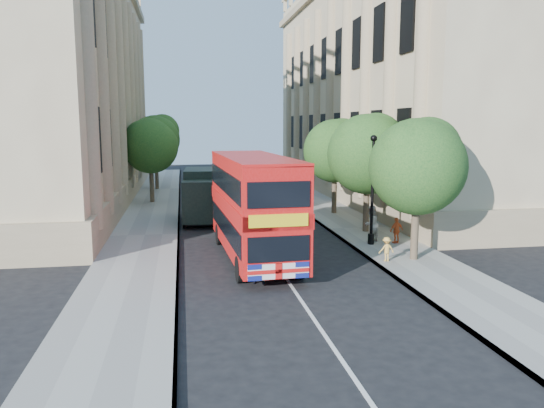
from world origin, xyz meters
name	(u,v)px	position (x,y,z in m)	size (l,w,h in m)	color
ground	(294,290)	(0.00, 0.00, 0.00)	(120.00, 120.00, 0.00)	black
pavement_right	(358,229)	(5.75, 10.00, 0.06)	(3.50, 80.00, 0.12)	gray
pavement_left	(145,236)	(-5.75, 10.00, 0.06)	(3.50, 80.00, 0.12)	gray
building_right	(400,84)	(13.80, 24.00, 9.00)	(12.00, 38.00, 18.00)	tan
building_left	(40,79)	(-13.80, 24.00, 9.00)	(12.00, 38.00, 18.00)	tan
tree_right_near	(418,161)	(5.84, 3.03, 4.25)	(4.00, 4.00, 6.08)	#473828
tree_right_mid	(368,150)	(5.84, 9.03, 4.45)	(4.20, 4.20, 6.37)	#473828
tree_right_far	(336,147)	(5.84, 15.03, 4.31)	(4.00, 4.00, 6.15)	#473828
tree_left_far	(151,143)	(-5.96, 22.03, 4.44)	(4.00, 4.00, 6.30)	#473828
tree_left_back	(156,137)	(-5.96, 30.03, 4.71)	(4.20, 4.20, 6.65)	#473828
lamp_post	(372,194)	(5.00, 6.00, 2.51)	(0.32, 0.32, 5.16)	black
double_decker_bus	(254,204)	(-0.81, 4.63, 2.41)	(2.97, 9.54, 4.35)	#BC0F0D
box_van	(204,197)	(-2.57, 13.83, 1.52)	(2.54, 5.55, 3.10)	black
police_constable	(259,259)	(-1.12, 1.00, 0.93)	(0.68, 0.44, 1.86)	black
woman_pedestrian	(371,224)	(5.13, 6.42, 1.01)	(0.87, 0.68, 1.79)	beige
child_a	(397,230)	(6.27, 5.99, 0.75)	(0.73, 0.31, 1.25)	orange
child_b	(387,249)	(4.53, 2.87, 0.63)	(0.66, 0.38, 1.02)	gold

